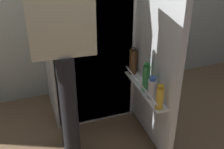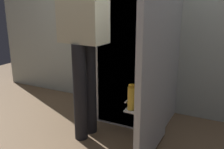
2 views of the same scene
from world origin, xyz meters
TOP-DOWN VIEW (x-y plane):
  - ground_plane at (0.00, 0.00)m, footprint 6.56×6.56m
  - refrigerator at (0.03, 0.49)m, footprint 0.73×1.25m
  - person at (-0.28, -0.05)m, footprint 0.55×0.76m

SIDE VIEW (x-z plane):
  - ground_plane at x=0.00m, z-range 0.00..0.00m
  - refrigerator at x=0.03m, z-range 0.00..1.68m
  - person at x=-0.28m, z-range 0.18..1.93m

